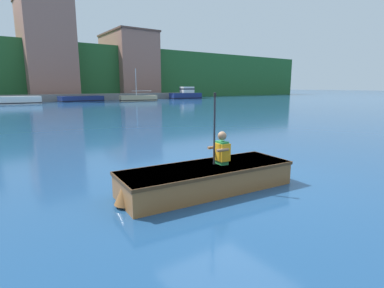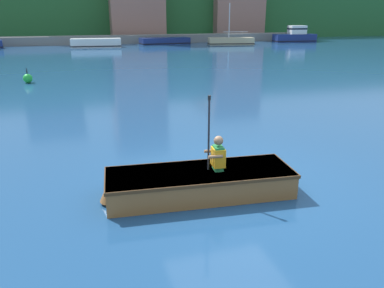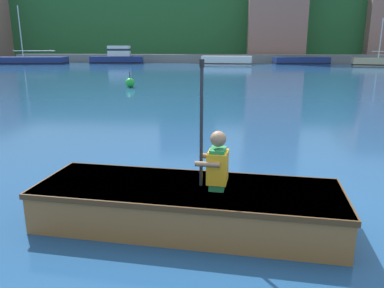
{
  "view_description": "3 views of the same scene",
  "coord_description": "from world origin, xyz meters",
  "px_view_note": "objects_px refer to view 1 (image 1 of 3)",
  "views": [
    {
      "loc": [
        -4.24,
        -4.63,
        1.95
      ],
      "look_at": [
        -0.85,
        0.18,
        0.82
      ],
      "focal_mm": 28.0,
      "sensor_mm": 36.0,
      "label": 1
    },
    {
      "loc": [
        -2.76,
        -6.22,
        3.13
      ],
      "look_at": [
        -0.85,
        0.18,
        0.82
      ],
      "focal_mm": 35.0,
      "sensor_mm": 36.0,
      "label": 2
    },
    {
      "loc": [
        -0.39,
        -4.17,
        1.99
      ],
      "look_at": [
        -0.85,
        0.18,
        0.82
      ],
      "focal_mm": 35.0,
      "sensor_mm": 36.0,
      "label": 3
    }
  ],
  "objects_px": {
    "moored_boat_dock_east_end": "(81,99)",
    "person_paddler": "(221,149)",
    "rowboat_foreground": "(205,177)",
    "moored_boat_dock_center_far": "(186,94)",
    "moored_boat_dock_center_near": "(17,101)",
    "moored_boat_dock_west_inner": "(138,98)"
  },
  "relations": [
    {
      "from": "moored_boat_dock_east_end",
      "to": "person_paddler",
      "type": "distance_m",
      "value": 37.09
    },
    {
      "from": "moored_boat_dock_east_end",
      "to": "rowboat_foreground",
      "type": "height_order",
      "value": "moored_boat_dock_east_end"
    },
    {
      "from": "rowboat_foreground",
      "to": "person_paddler",
      "type": "xyz_separation_m",
      "value": [
        0.37,
        -0.03,
        0.5
      ]
    },
    {
      "from": "moored_boat_dock_center_far",
      "to": "rowboat_foreground",
      "type": "bearing_deg",
      "value": -123.56
    },
    {
      "from": "moored_boat_dock_center_near",
      "to": "rowboat_foreground",
      "type": "distance_m",
      "value": 34.19
    },
    {
      "from": "moored_boat_dock_west_inner",
      "to": "moored_boat_dock_center_far",
      "type": "xyz_separation_m",
      "value": [
        8.86,
        1.45,
        0.34
      ]
    },
    {
      "from": "moored_boat_dock_east_end",
      "to": "person_paddler",
      "type": "height_order",
      "value": "person_paddler"
    },
    {
      "from": "moored_boat_dock_center_near",
      "to": "person_paddler",
      "type": "relative_size",
      "value": 3.67
    },
    {
      "from": "moored_boat_dock_east_end",
      "to": "rowboat_foreground",
      "type": "bearing_deg",
      "value": -101.79
    },
    {
      "from": "moored_boat_dock_west_inner",
      "to": "moored_boat_dock_center_near",
      "type": "height_order",
      "value": "moored_boat_dock_west_inner"
    },
    {
      "from": "rowboat_foreground",
      "to": "moored_boat_dock_center_near",
      "type": "bearing_deg",
      "value": 89.97
    },
    {
      "from": "moored_boat_dock_center_far",
      "to": "person_paddler",
      "type": "relative_size",
      "value": 3.76
    },
    {
      "from": "moored_boat_dock_west_inner",
      "to": "moored_boat_dock_center_near",
      "type": "relative_size",
      "value": 1.03
    },
    {
      "from": "person_paddler",
      "to": "moored_boat_dock_west_inner",
      "type": "bearing_deg",
      "value": 67.34
    },
    {
      "from": "moored_boat_dock_center_far",
      "to": "rowboat_foreground",
      "type": "distance_m",
      "value": 42.15
    },
    {
      "from": "moored_boat_dock_west_inner",
      "to": "person_paddler",
      "type": "relative_size",
      "value": 3.77
    },
    {
      "from": "moored_boat_dock_center_near",
      "to": "moored_boat_dock_center_far",
      "type": "relative_size",
      "value": 0.98
    },
    {
      "from": "moored_boat_dock_west_inner",
      "to": "moored_boat_dock_center_far",
      "type": "bearing_deg",
      "value": 9.31
    },
    {
      "from": "moored_boat_dock_west_inner",
      "to": "person_paddler",
      "type": "xyz_separation_m",
      "value": [
        -14.07,
        -33.7,
        0.41
      ]
    },
    {
      "from": "moored_boat_dock_west_inner",
      "to": "rowboat_foreground",
      "type": "distance_m",
      "value": 36.64
    },
    {
      "from": "rowboat_foreground",
      "to": "moored_boat_dock_center_far",
      "type": "bearing_deg",
      "value": 56.44
    },
    {
      "from": "moored_boat_dock_center_far",
      "to": "moored_boat_dock_east_end",
      "type": "bearing_deg",
      "value": 175.56
    }
  ]
}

